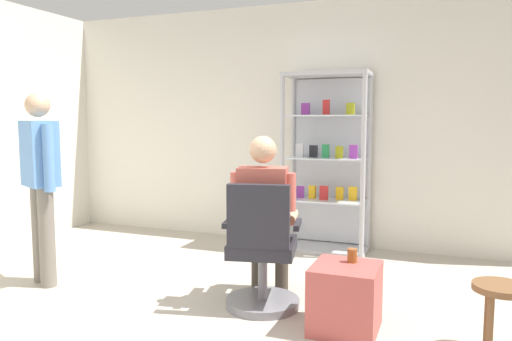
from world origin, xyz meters
TOP-DOWN VIEW (x-y plane):
  - back_wall at (0.00, 3.00)m, footprint 6.00×0.10m
  - display_cabinet_main at (0.40, 2.76)m, footprint 0.90×0.45m
  - office_chair at (0.36, 0.90)m, footprint 0.61×0.58m
  - seated_shopkeeper at (0.32, 1.06)m, footprint 0.54×0.61m
  - storage_crate at (1.01, 0.76)m, footprint 0.43×0.45m
  - tea_glass at (1.03, 0.85)m, footprint 0.07×0.07m
  - standing_customer at (-1.59, 0.75)m, footprint 0.47×0.36m
  - wooden_stool at (1.93, 0.76)m, footprint 0.32×0.32m

SIDE VIEW (x-z plane):
  - storage_crate at x=1.01m, z-range 0.00..0.45m
  - wooden_stool at x=1.93m, z-range 0.13..0.56m
  - office_chair at x=0.36m, z-range -0.09..0.87m
  - tea_glass at x=1.03m, z-range 0.45..0.54m
  - seated_shopkeeper at x=0.32m, z-range 0.07..1.36m
  - standing_customer at x=-1.59m, z-range 0.12..1.75m
  - display_cabinet_main at x=0.40m, z-range 0.01..1.91m
  - back_wall at x=0.00m, z-range 0.00..2.70m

